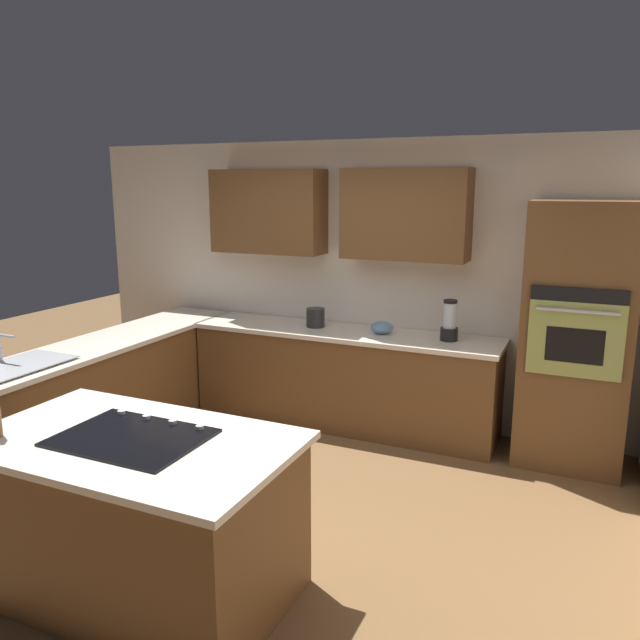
{
  "coord_description": "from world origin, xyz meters",
  "views": [
    {
      "loc": [
        -1.95,
        3.35,
        2.2
      ],
      "look_at": [
        -0.05,
        -0.86,
        1.19
      ],
      "focal_mm": 34.72,
      "sensor_mm": 36.0,
      "label": 1
    }
  ],
  "objects_px": {
    "wall_oven": "(576,337)",
    "blender": "(449,323)",
    "mixing_bowl": "(382,327)",
    "sink_unit": "(19,364)",
    "cooktop": "(132,437)",
    "kettle": "(316,318)"
  },
  "relations": [
    {
      "from": "wall_oven",
      "to": "blender",
      "type": "bearing_deg",
      "value": -2.4
    },
    {
      "from": "wall_oven",
      "to": "mixing_bowl",
      "type": "xyz_separation_m",
      "value": [
        1.6,
        -0.04,
        -0.09
      ]
    },
    {
      "from": "wall_oven",
      "to": "blender",
      "type": "xyz_separation_m",
      "value": [
        1.0,
        -0.04,
        0.01
      ]
    },
    {
      "from": "sink_unit",
      "to": "cooktop",
      "type": "distance_m",
      "value": 1.78
    },
    {
      "from": "sink_unit",
      "to": "blender",
      "type": "distance_m",
      "value": 3.38
    },
    {
      "from": "cooktop",
      "to": "kettle",
      "type": "relative_size",
      "value": 4.34
    },
    {
      "from": "sink_unit",
      "to": "blender",
      "type": "relative_size",
      "value": 2.0
    },
    {
      "from": "sink_unit",
      "to": "mixing_bowl",
      "type": "distance_m",
      "value": 2.93
    },
    {
      "from": "sink_unit",
      "to": "kettle",
      "type": "bearing_deg",
      "value": -124.69
    },
    {
      "from": "blender",
      "to": "mixing_bowl",
      "type": "relative_size",
      "value": 1.74
    },
    {
      "from": "kettle",
      "to": "mixing_bowl",
      "type": "bearing_deg",
      "value": 180.0
    },
    {
      "from": "wall_oven",
      "to": "kettle",
      "type": "relative_size",
      "value": 11.9
    },
    {
      "from": "cooktop",
      "to": "mixing_bowl",
      "type": "distance_m",
      "value": 2.79
    },
    {
      "from": "sink_unit",
      "to": "kettle",
      "type": "relative_size",
      "value": 4.0
    },
    {
      "from": "cooktop",
      "to": "kettle",
      "type": "distance_m",
      "value": 2.76
    },
    {
      "from": "kettle",
      "to": "sink_unit",
      "type": "bearing_deg",
      "value": 55.31
    },
    {
      "from": "sink_unit",
      "to": "kettle",
      "type": "xyz_separation_m",
      "value": [
        -1.43,
        -2.06,
        0.07
      ]
    },
    {
      "from": "blender",
      "to": "kettle",
      "type": "xyz_separation_m",
      "value": [
        1.25,
        0.0,
        -0.06
      ]
    },
    {
      "from": "sink_unit",
      "to": "blender",
      "type": "bearing_deg",
      "value": -142.38
    },
    {
      "from": "mixing_bowl",
      "to": "kettle",
      "type": "xyz_separation_m",
      "value": [
        0.65,
        0.0,
        0.03
      ]
    },
    {
      "from": "cooktop",
      "to": "blender",
      "type": "height_order",
      "value": "blender"
    },
    {
      "from": "sink_unit",
      "to": "mixing_bowl",
      "type": "height_order",
      "value": "sink_unit"
    }
  ]
}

